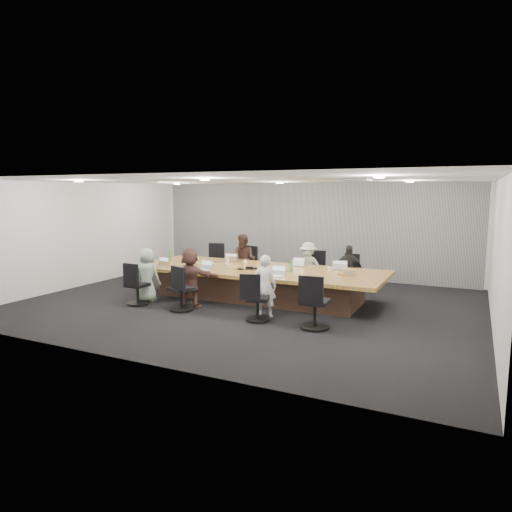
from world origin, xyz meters
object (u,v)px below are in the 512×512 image
at_px(person_4, 147,275).
at_px(laptop_4, 162,266).
at_px(chair_0, 211,264).
at_px(snack_packet, 342,274).
at_px(bottle_green_right, 291,266).
at_px(chair_7, 315,306).
at_px(canvas_bag, 350,272).
at_px(laptop_1, 234,261).
at_px(person_5, 190,278).
at_px(chair_6, 258,302).
at_px(chair_4, 138,288).
at_px(chair_2, 312,274).
at_px(laptop_5, 204,270).
at_px(stapler, 249,268).
at_px(chair_1, 250,268).
at_px(chair_5, 181,293).
at_px(laptop_3, 342,269).
at_px(person_6, 265,286).
at_px(chair_3, 351,278).
at_px(conference_table, 258,282).
at_px(person_3, 348,270).
at_px(bottle_clear, 227,261).
at_px(bottle_green_left, 170,255).
at_px(person_2, 308,267).
at_px(person_1, 244,260).
at_px(laptop_6, 276,276).
at_px(laptop_2, 301,265).

distance_m(person_4, laptop_4, 0.56).
height_order(chair_0, snack_packet, chair_0).
bearing_deg(bottle_green_right, chair_7, -55.86).
relative_size(chair_0, canvas_bag, 3.36).
bearing_deg(laptop_1, chair_0, -38.12).
bearing_deg(person_4, laptop_1, -127.21).
relative_size(laptop_4, person_5, 0.26).
relative_size(chair_6, canvas_bag, 2.87).
bearing_deg(chair_4, snack_packet, 24.92).
relative_size(chair_0, chair_2, 1.10).
bearing_deg(laptop_5, chair_2, 53.35).
bearing_deg(stapler, chair_1, 107.49).
distance_m(laptop_5, canvas_bag, 3.32).
bearing_deg(person_5, person_4, -9.35).
bearing_deg(chair_5, laptop_3, 60.61).
bearing_deg(person_6, person_4, -8.50).
bearing_deg(bottle_green_right, chair_3, 60.62).
bearing_deg(laptop_4, person_4, -75.56).
bearing_deg(snack_packet, conference_table, 179.75).
relative_size(chair_6, person_3, 0.60).
xyz_separation_m(bottle_green_right, stapler, (-0.98, -0.18, -0.09)).
relative_size(laptop_3, person_6, 0.26).
distance_m(person_3, person_5, 3.92).
bearing_deg(bottle_clear, bottle_green_left, 176.19).
distance_m(chair_5, person_4, 1.27).
xyz_separation_m(person_2, snack_packet, (1.26, -1.36, 0.13)).
bearing_deg(chair_2, person_6, 71.60).
xyz_separation_m(person_1, canvas_bag, (3.27, -1.34, 0.11)).
bearing_deg(chair_7, snack_packet, 85.04).
xyz_separation_m(bottle_clear, stapler, (0.72, -0.23, -0.09)).
height_order(chair_1, chair_6, chair_1).
bearing_deg(person_3, chair_1, 160.06).
bearing_deg(laptop_5, person_1, 90.51).
height_order(chair_2, person_3, person_3).
bearing_deg(person_6, chair_2, -98.09).
distance_m(chair_0, stapler, 2.93).
relative_size(chair_3, laptop_5, 2.40).
distance_m(laptop_6, bottle_clear, 1.86).
bearing_deg(chair_6, laptop_3, 49.86).
bearing_deg(canvas_bag, laptop_2, 150.75).
height_order(chair_0, laptop_5, chair_0).
bearing_deg(person_4, person_3, -155.46).
xyz_separation_m(person_3, laptop_5, (-2.84, -2.15, 0.13)).
height_order(chair_5, stapler, stapler).
bearing_deg(laptop_1, canvas_bag, 163.80).
bearing_deg(chair_0, person_6, 120.82).
distance_m(chair_2, laptop_5, 3.10).
height_order(chair_1, stapler, chair_1).
relative_size(laptop_2, person_6, 0.22).
distance_m(chair_2, chair_4, 4.53).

